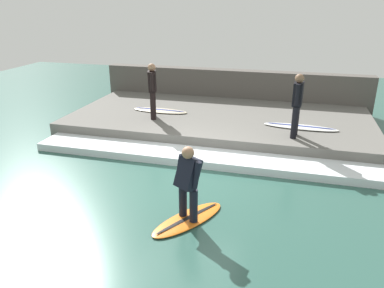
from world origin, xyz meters
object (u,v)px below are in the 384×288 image
(surfer_waiting_near, at_px, (297,102))
(surfboard_waiting_near, at_px, (301,127))
(surfer_riding, at_px, (188,180))
(surfboard_waiting_far, at_px, (160,110))
(surfer_waiting_far, at_px, (152,88))
(surfboard_riding, at_px, (188,219))

(surfer_waiting_near, bearing_deg, surfboard_waiting_near, -13.11)
(surfer_riding, relative_size, surfboard_waiting_near, 0.68)
(surfer_waiting_near, distance_m, surfboard_waiting_near, 1.20)
(surfer_riding, height_order, surfboard_waiting_far, surfer_riding)
(surfer_riding, bearing_deg, surfer_waiting_far, 27.56)
(surfboard_riding, relative_size, surfboard_waiting_near, 0.82)
(surfer_waiting_near, height_order, surfboard_waiting_near, surfer_waiting_near)
(surfer_waiting_far, bearing_deg, surfer_waiting_near, -97.97)
(surfboard_waiting_near, relative_size, surfboard_waiting_far, 1.12)
(surfer_riding, relative_size, surfer_waiting_far, 0.86)
(surfer_waiting_far, height_order, surfboard_waiting_far, surfer_waiting_far)
(surfboard_waiting_near, bearing_deg, surfer_waiting_far, 92.34)
(surfboard_riding, xyz_separation_m, surfboard_waiting_far, (5.28, 2.42, 0.44))
(surfboard_riding, height_order, surfer_waiting_far, surfer_waiting_far)
(surfer_waiting_near, xyz_separation_m, surfboard_waiting_near, (0.76, -0.18, -0.90))
(surfboard_riding, relative_size, surfer_riding, 1.20)
(surfer_riding, distance_m, surfer_waiting_far, 5.16)
(surfboard_riding, xyz_separation_m, surfer_riding, (-0.00, -0.00, 0.82))
(surfer_riding, bearing_deg, surfboard_waiting_far, 24.65)
(surfer_riding, distance_m, surfboard_waiting_near, 5.14)
(surfer_waiting_far, bearing_deg, surfer_riding, -152.44)
(surfer_waiting_far, xyz_separation_m, surfboard_waiting_far, (0.73, 0.05, -0.90))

